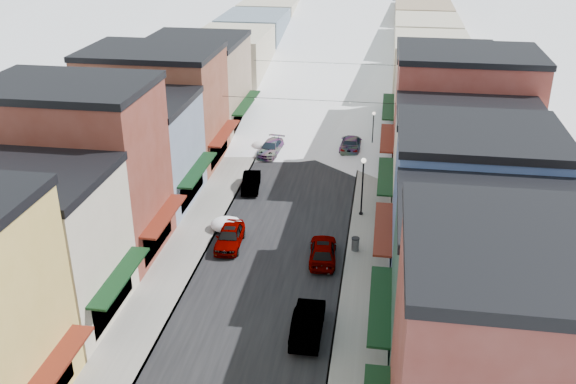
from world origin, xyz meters
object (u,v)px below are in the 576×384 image
(car_silver_sedan, at_px, (230,236))
(streetlamp_near, at_px, (363,179))
(trash_can, at_px, (355,244))
(car_dark_hatch, at_px, (251,182))
(car_green_sedan, at_px, (308,322))

(car_silver_sedan, xyz_separation_m, streetlamp_near, (9.33, 6.40, 2.45))
(trash_can, xyz_separation_m, streetlamp_near, (0.13, 5.93, 2.56))
(car_silver_sedan, height_order, streetlamp_near, streetlamp_near)
(car_dark_hatch, relative_size, trash_can, 4.15)
(car_silver_sedan, height_order, trash_can, car_silver_sedan)
(car_dark_hatch, distance_m, car_green_sedan, 21.10)
(trash_can, bearing_deg, streetlamp_near, 88.77)
(car_dark_hatch, distance_m, trash_can, 13.70)
(trash_can, height_order, streetlamp_near, streetlamp_near)
(car_green_sedan, xyz_separation_m, streetlamp_near, (2.33, 15.99, 2.41))
(streetlamp_near, bearing_deg, trash_can, -91.23)
(car_green_sedan, relative_size, streetlamp_near, 1.01)
(streetlamp_near, bearing_deg, car_silver_sedan, -145.55)
(streetlamp_near, bearing_deg, car_green_sedan, -98.30)
(car_green_sedan, relative_size, trash_can, 4.88)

